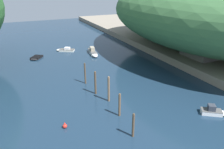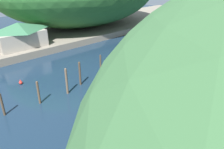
% 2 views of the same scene
% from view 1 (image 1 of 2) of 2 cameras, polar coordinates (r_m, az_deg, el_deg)
% --- Properties ---
extents(water_surface, '(130.00, 130.00, 0.00)m').
position_cam_1_polar(water_surface, '(41.65, -6.80, 1.23)').
color(water_surface, '#192D42').
rests_on(water_surface, ground).
extents(right_bank, '(22.00, 120.00, 1.42)m').
position_cam_1_polar(right_bank, '(55.60, 21.19, 6.14)').
color(right_bank, gray).
rests_on(right_bank, ground).
extents(hillside_right, '(38.42, 53.78, 15.97)m').
position_cam_1_polar(hillside_right, '(53.71, 24.64, 14.63)').
color(hillside_right, '#3D6B3D').
rests_on(hillside_right, right_bank).
extents(right_bank_cottage, '(5.73, 7.08, 5.53)m').
position_cam_1_polar(right_bank_cottage, '(47.04, 22.56, 7.64)').
color(right_bank_cottage, slate).
rests_on(right_bank_cottage, right_bank).
extents(boat_far_upstream, '(3.32, 3.63, 0.39)m').
position_cam_1_polar(boat_far_upstream, '(50.31, -19.26, 4.14)').
color(boat_far_upstream, black).
rests_on(boat_far_upstream, water_surface).
extents(boat_white_cruiser, '(3.20, 2.75, 1.27)m').
position_cam_1_polar(boat_white_cruiser, '(30.39, 25.08, -8.72)').
color(boat_white_cruiser, white).
rests_on(boat_white_cruiser, water_surface).
extents(boat_cabin_cruiser, '(4.55, 3.70, 0.91)m').
position_cam_1_polar(boat_cabin_cruiser, '(54.27, -12.14, 6.33)').
color(boat_cabin_cruiser, silver).
rests_on(boat_cabin_cruiser, water_surface).
extents(boat_yellow_tender, '(2.09, 6.38, 1.50)m').
position_cam_1_polar(boat_yellow_tender, '(50.69, -5.00, 5.81)').
color(boat_yellow_tender, white).
rests_on(boat_yellow_tender, water_surface).
extents(mooring_post_nearest, '(0.27, 0.27, 2.89)m').
position_cam_1_polar(mooring_post_nearest, '(23.54, 5.58, -12.99)').
color(mooring_post_nearest, '#4C3D2D').
rests_on(mooring_post_nearest, water_surface).
extents(mooring_post_second, '(0.28, 0.28, 3.11)m').
position_cam_1_polar(mooring_post_second, '(26.70, 1.98, -7.88)').
color(mooring_post_second, brown).
rests_on(mooring_post_second, water_surface).
extents(mooring_post_middle, '(0.31, 0.31, 3.73)m').
position_cam_1_polar(mooring_post_middle, '(29.75, -0.87, -3.78)').
color(mooring_post_middle, brown).
rests_on(mooring_post_middle, water_surface).
extents(mooring_post_fourth, '(0.30, 0.30, 3.60)m').
position_cam_1_polar(mooring_post_fourth, '(31.82, -4.37, -2.14)').
color(mooring_post_fourth, '#4C3D2D').
rests_on(mooring_post_fourth, water_surface).
extents(mooring_post_farthest, '(0.26, 0.26, 3.57)m').
position_cam_1_polar(mooring_post_farthest, '(35.31, -7.05, 0.33)').
color(mooring_post_farthest, '#4C3D2D').
rests_on(mooring_post_farthest, water_surface).
extents(channel_buoy_near, '(0.51, 0.51, 0.76)m').
position_cam_1_polar(channel_buoy_near, '(25.85, -12.22, -12.94)').
color(channel_buoy_near, red).
rests_on(channel_buoy_near, water_surface).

